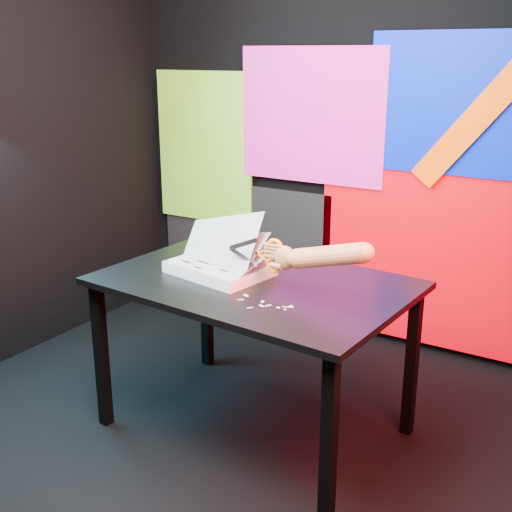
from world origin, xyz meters
The scene contains 7 objects.
room centered at (0.00, 0.00, 1.35)m, with size 3.01×3.01×2.71m.
backdrop centered at (0.06, 1.46, 0.96)m, with size 2.88×0.05×2.08m.
work_table centered at (0.11, 0.23, 0.67)m, with size 1.39×0.98×0.75m.
printout_stack centered at (-0.07, 0.22, 0.78)m, with size 0.48×0.38×0.32m.
scissors centered at (0.23, 0.17, 0.90)m, with size 0.27×0.02×0.15m.
hand_forearm centered at (0.46, 0.17, 0.94)m, with size 0.47×0.09×0.17m.
paper_clippings centered at (0.30, 0.01, 0.75)m, with size 0.24×0.12×0.00m.
Camera 1 is at (1.52, -2.05, 1.71)m, focal length 45.00 mm.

